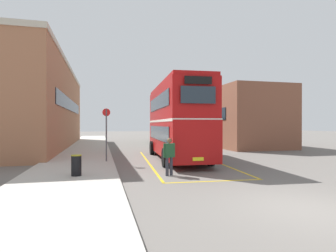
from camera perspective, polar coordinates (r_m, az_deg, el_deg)
ground_plane at (r=21.19m, az=0.38°, el=-5.71°), size 135.60×135.60×0.00m
sidewalk_left at (r=22.95m, az=-17.16°, el=-5.08°), size 4.00×57.60×0.14m
brick_building_left at (r=28.95m, az=-25.49°, el=3.67°), size 5.91×24.74×7.85m
depot_building_right at (r=31.48m, az=12.04°, el=1.56°), size 6.23×16.69×5.81m
double_decker_bus at (r=17.30m, az=1.84°, el=1.26°), size 3.22×9.82×4.75m
single_deck_bus at (r=31.70m, az=0.80°, el=-0.73°), size 3.34×9.73×3.02m
pedestrian_boarding at (r=11.87m, az=0.25°, el=-5.89°), size 0.53×0.35×1.64m
litter_bin at (r=11.77m, az=-18.70°, el=-7.80°), size 0.43×0.43×0.86m
bus_stop_sign at (r=15.80m, az=-12.83°, el=-0.79°), size 0.44×0.09×3.00m
bay_marking_yellow at (r=15.68m, az=3.47°, el=-7.83°), size 4.90×11.96×0.01m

